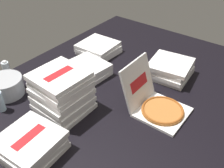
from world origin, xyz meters
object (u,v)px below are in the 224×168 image
water_bottle_0 (34,89)px  pizza_stack_left_mid (30,145)px  water_bottle_2 (0,101)px  pizza_stack_center_far (98,48)px  pizza_stack_right_far (86,70)px  ice_bucket (6,86)px  open_pizza_box (156,104)px  pizza_stack_right_mid (170,69)px  pizza_stack_right_near (62,92)px  water_bottle_1 (7,70)px

water_bottle_0 → pizza_stack_left_mid: bearing=-132.1°
water_bottle_2 → pizza_stack_left_mid: bearing=-104.2°
pizza_stack_center_far → water_bottle_0: 0.96m
pizza_stack_right_far → ice_bucket: ice_bucket is taller
pizza_stack_center_far → water_bottle_0: water_bottle_0 is taller
open_pizza_box → pizza_stack_right_mid: size_ratio=1.17×
pizza_stack_center_far → ice_bucket: ice_bucket is taller
pizza_stack_right_mid → pizza_stack_left_mid: (-1.45, 0.32, 0.00)m
pizza_stack_right_near → water_bottle_0: pizza_stack_right_near is taller
pizza_stack_right_near → water_bottle_2: bearing=128.0°
water_bottle_0 → pizza_stack_right_far: bearing=-12.1°
open_pizza_box → pizza_stack_right_far: bearing=86.8°
pizza_stack_right_far → water_bottle_2: water_bottle_2 is taller
pizza_stack_right_near → ice_bucket: (-0.16, 0.56, -0.10)m
open_pizza_box → ice_bucket: 1.33m
pizza_stack_left_mid → ice_bucket: size_ratio=1.35×
pizza_stack_left_mid → water_bottle_1: (0.45, 0.91, 0.01)m
open_pizza_box → water_bottle_0: 1.06m
pizza_stack_center_far → ice_bucket: bearing=170.1°
pizza_stack_right_near → ice_bucket: bearing=105.6°
open_pizza_box → ice_bucket: size_ratio=1.66×
open_pizza_box → pizza_stack_right_near: (-0.45, 0.62, 0.11)m
pizza_stack_right_far → ice_bucket: (-0.65, 0.37, 0.02)m
pizza_stack_left_mid → water_bottle_0: (0.41, 0.46, 0.01)m
ice_bucket → water_bottle_1: bearing=53.1°
ice_bucket → water_bottle_2: size_ratio=1.56×
pizza_stack_left_mid → water_bottle_1: 1.02m
water_bottle_2 → pizza_stack_right_near: bearing=-52.0°
pizza_stack_right_near → pizza_stack_right_far: 0.55m
pizza_stack_right_far → water_bottle_0: bearing=167.9°
water_bottle_1 → water_bottle_2: size_ratio=1.00×
pizza_stack_left_mid → ice_bucket: same height
water_bottle_1 → pizza_stack_left_mid: bearing=-116.5°
open_pizza_box → water_bottle_0: bearing=118.1°
water_bottle_2 → pizza_stack_right_far: bearing=-14.8°
water_bottle_0 → water_bottle_2: same height
pizza_stack_center_far → water_bottle_2: 1.23m
pizza_stack_left_mid → water_bottle_1: water_bottle_1 is taller
pizza_stack_right_near → pizza_stack_left_mid: 0.49m
pizza_stack_left_mid → water_bottle_0: bearing=47.9°
pizza_stack_right_far → pizza_stack_center_far: 0.46m
water_bottle_2 → water_bottle_0: bearing=-19.8°
pizza_stack_right_near → pizza_stack_center_far: bearing=22.6°
pizza_stack_right_near → pizza_stack_right_mid: pizza_stack_right_near is taller
pizza_stack_right_far → water_bottle_1: (-0.50, 0.57, 0.03)m
pizza_stack_right_near → ice_bucket: size_ratio=1.38×
pizza_stack_right_far → pizza_stack_left_mid: (-0.96, -0.34, 0.02)m
pizza_stack_right_near → water_bottle_1: size_ratio=2.16×
pizza_stack_left_mid → water_bottle_1: bearing=63.5°
pizza_stack_right_near → pizza_stack_left_mid: (-0.46, -0.15, -0.10)m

